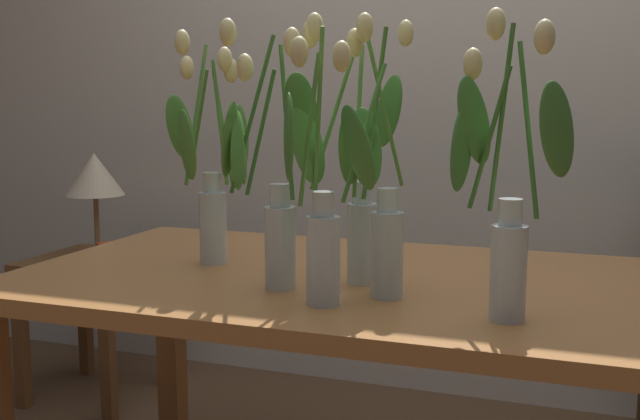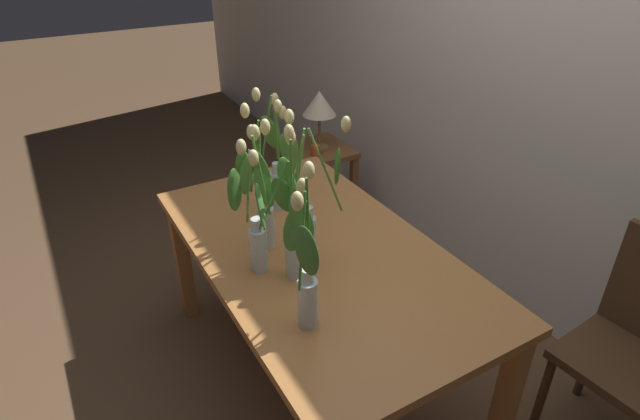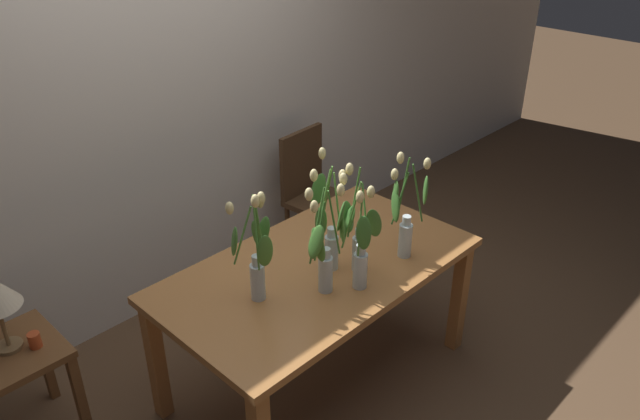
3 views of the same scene
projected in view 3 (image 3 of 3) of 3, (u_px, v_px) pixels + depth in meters
name	position (u px, v px, depth m)	size (l,w,h in m)	color
ground_plane	(318.00, 376.00, 3.44)	(18.00, 18.00, 0.00)	brown
room_wall_rear	(162.00, 92.00, 3.55)	(9.00, 0.10, 2.70)	silver
dining_table	(318.00, 280.00, 3.13)	(1.60, 0.90, 0.74)	#B7753D
tulip_vase_0	(330.00, 230.00, 2.96)	(0.22, 0.24, 0.59)	silver
tulip_vase_1	(325.00, 255.00, 2.78)	(0.25, 0.12, 0.58)	silver
tulip_vase_2	(256.00, 257.00, 2.74)	(0.22, 0.22, 0.57)	silver
tulip_vase_3	(358.00, 253.00, 2.83)	(0.14, 0.20, 0.58)	silver
tulip_vase_4	(406.00, 219.00, 3.05)	(0.24, 0.15, 0.58)	silver
tulip_vase_5	(360.00, 240.00, 2.95)	(0.14, 0.20, 0.59)	silver
dining_chair	(313.00, 189.00, 4.29)	(0.43, 0.43, 0.93)	#4C331E
side_table	(15.00, 371.00, 2.87)	(0.44, 0.44, 0.55)	brown
pillar_candle	(35.00, 340.00, 2.82)	(0.06, 0.06, 0.07)	#CC4C23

